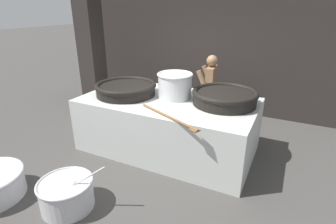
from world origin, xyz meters
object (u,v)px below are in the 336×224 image
object	(u,v)px
giant_wok_near	(126,88)
prep_bowl_vegetables	(67,193)
giant_wok_far	(225,97)
cook	(210,91)
stock_pot	(175,85)

from	to	relation	value
giant_wok_near	prep_bowl_vegetables	bearing A→B (deg)	-80.22
giant_wok_far	cook	distance (m)	1.11
cook	giant_wok_far	bearing A→B (deg)	113.71
giant_wok_far	cook	xyz separation A→B (m)	(-0.55, 0.94, -0.23)
stock_pot	giant_wok_near	bearing A→B (deg)	-164.34
stock_pot	prep_bowl_vegetables	size ratio (longest dim) A/B	0.70
giant_wok_near	cook	size ratio (longest dim) A/B	0.70
stock_pot	cook	world-z (taller)	cook
stock_pot	cook	xyz separation A→B (m)	(0.36, 1.00, -0.34)
cook	prep_bowl_vegetables	bearing A→B (deg)	67.38
stock_pot	giant_wok_far	bearing A→B (deg)	3.98
stock_pot	prep_bowl_vegetables	bearing A→B (deg)	-104.36
giant_wok_near	giant_wok_far	distance (m)	1.83
giant_wok_far	prep_bowl_vegetables	world-z (taller)	giant_wok_far
giant_wok_near	cook	world-z (taller)	cook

